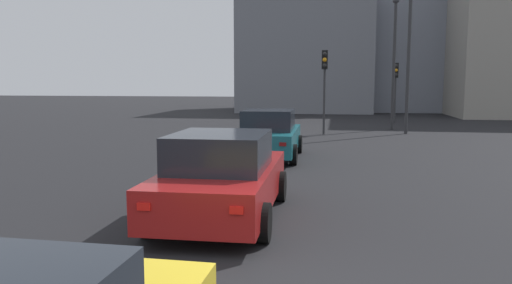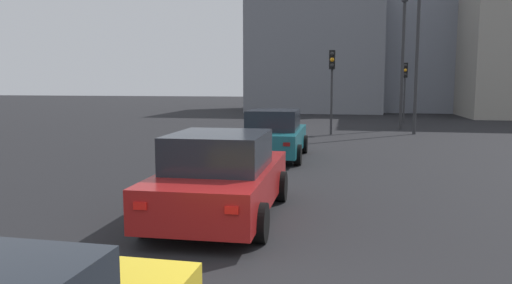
% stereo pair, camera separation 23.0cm
% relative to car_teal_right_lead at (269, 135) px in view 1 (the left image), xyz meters
% --- Properties ---
extents(car_teal_right_lead, '(4.26, 2.07, 1.62)m').
position_rel_car_teal_right_lead_xyz_m(car_teal_right_lead, '(0.00, 0.00, 0.00)').
color(car_teal_right_lead, '#19606B').
rests_on(car_teal_right_lead, ground_plane).
extents(car_red_right_second, '(4.44, 2.16, 1.60)m').
position_rel_car_teal_right_lead_xyz_m(car_red_right_second, '(-7.23, -0.11, -0.00)').
color(car_red_right_second, maroon).
rests_on(car_red_right_second, ground_plane).
extents(traffic_light_near_left, '(0.32, 0.29, 3.70)m').
position_rel_car_teal_right_lead_xyz_m(traffic_light_near_left, '(15.01, -5.77, 1.90)').
color(traffic_light_near_left, '#2D2D30').
rests_on(traffic_light_near_left, ground_plane).
extents(traffic_light_near_right, '(0.32, 0.29, 4.04)m').
position_rel_car_teal_right_lead_xyz_m(traffic_light_near_right, '(7.73, -1.61, 2.13)').
color(traffic_light_near_right, '#2D2D30').
rests_on(traffic_light_near_right, ground_plane).
extents(street_lamp_kerbside, '(0.56, 0.36, 8.32)m').
position_rel_car_teal_right_lead_xyz_m(street_lamp_kerbside, '(8.70, -5.60, 4.06)').
color(street_lamp_kerbside, '#2D2D30').
rests_on(street_lamp_kerbside, ground_plane).
extents(street_lamp_far, '(0.56, 0.36, 6.88)m').
position_rel_car_teal_right_lead_xyz_m(street_lamp_far, '(10.97, -5.18, 3.31)').
color(street_lamp_far, '#2D2D30').
rests_on(street_lamp_far, ground_plane).
extents(building_facade_left, '(14.56, 9.60, 13.64)m').
position_rel_car_teal_right_lead_xyz_m(building_facade_left, '(26.04, -15.55, 6.05)').
color(building_facade_left, gray).
rests_on(building_facade_left, ground_plane).
extents(building_facade_center, '(15.38, 9.27, 11.29)m').
position_rel_car_teal_right_lead_xyz_m(building_facade_center, '(33.06, -7.55, 4.87)').
color(building_facade_center, gray).
rests_on(building_facade_center, ground_plane).
extents(building_facade_right, '(10.37, 11.16, 9.50)m').
position_rel_car_teal_right_lead_xyz_m(building_facade_right, '(28.16, 0.45, 3.98)').
color(building_facade_right, slate).
rests_on(building_facade_right, ground_plane).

